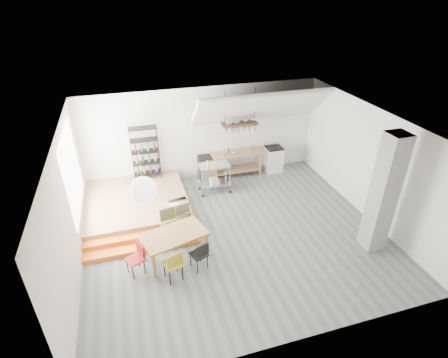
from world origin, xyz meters
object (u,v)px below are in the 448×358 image
object	(u,v)px
stove	(273,158)
mini_fridge	(206,168)
rolling_cart	(214,175)
dining_table	(174,237)

from	to	relation	value
stove	mini_fridge	size ratio (longest dim) A/B	1.35
rolling_cart	dining_table	bearing A→B (deg)	-121.93
stove	rolling_cart	world-z (taller)	stove
stove	dining_table	distance (m)	5.58
stove	dining_table	xyz separation A→B (m)	(-4.24, -3.63, 0.18)
mini_fridge	rolling_cart	bearing A→B (deg)	-86.02
stove	rolling_cart	distance (m)	2.58
stove	dining_table	size ratio (longest dim) A/B	0.68
rolling_cart	mini_fridge	bearing A→B (deg)	94.79
rolling_cart	mini_fridge	world-z (taller)	rolling_cart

